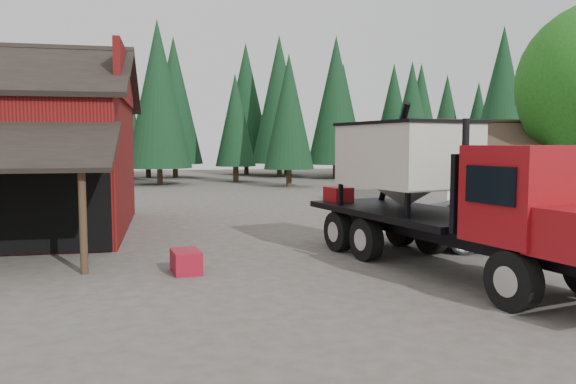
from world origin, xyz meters
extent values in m
plane|color=#4E473D|center=(0.00, 0.00, 0.00)|extent=(120.00, 120.00, 0.00)
cube|color=maroon|center=(-5.00, 10.00, 6.00)|extent=(0.25, 7.00, 2.00)
cylinder|color=#382619|center=(-5.60, 2.10, 1.40)|extent=(0.20, 0.20, 2.80)
cube|color=silver|center=(13.00, 13.00, 1.50)|extent=(8.00, 6.00, 3.00)
cube|color=#38281E|center=(13.00, 11.50, 3.75)|extent=(8.60, 3.42, 1.80)
cube|color=#38281E|center=(13.00, 14.50, 3.75)|extent=(8.60, 3.42, 1.80)
cube|color=silver|center=(9.00, 13.00, 3.75)|extent=(0.20, 4.20, 1.50)
cube|color=silver|center=(17.00, 13.00, 3.75)|extent=(0.20, 4.20, 1.50)
cube|color=#38281E|center=(11.50, 9.98, 1.00)|extent=(0.90, 0.06, 2.00)
cube|color=black|center=(14.50, 9.98, 1.60)|extent=(1.20, 0.06, 1.00)
sphere|color=#166016|center=(15.80, 10.80, 5.00)|extent=(4.40, 4.40, 4.40)
cylinder|color=#382619|center=(6.00, 30.00, 0.80)|extent=(0.44, 0.44, 1.60)
cone|color=#11331A|center=(6.00, 30.00, 5.90)|extent=(3.96, 3.96, 9.00)
cylinder|color=#382619|center=(22.00, 26.00, 0.80)|extent=(0.44, 0.44, 1.60)
cone|color=#11331A|center=(22.00, 26.00, 6.90)|extent=(4.84, 4.84, 11.00)
cylinder|color=#382619|center=(-4.00, 34.00, 0.80)|extent=(0.44, 0.44, 1.60)
cone|color=#11331A|center=(-4.00, 34.00, 7.40)|extent=(5.28, 5.28, 12.00)
cylinder|color=black|center=(3.46, -3.20, 0.63)|extent=(0.67, 1.31, 1.25)
cylinder|color=black|center=(2.24, 2.13, 0.63)|extent=(0.67, 1.31, 1.25)
cylinder|color=black|center=(4.57, 2.67, 0.63)|extent=(0.67, 1.31, 1.25)
cylinder|color=black|center=(1.89, 3.69, 0.63)|extent=(0.67, 1.31, 1.25)
cylinder|color=black|center=(4.22, 4.22, 0.63)|extent=(0.67, 1.31, 1.25)
cube|color=black|center=(3.81, 0.62, 1.08)|extent=(3.41, 9.83, 0.46)
cube|color=maroon|center=(4.51, -2.43, 2.34)|extent=(3.10, 2.50, 2.11)
cube|color=black|center=(4.72, -3.32, 2.68)|extent=(2.35, 0.62, 1.03)
cylinder|color=black|center=(3.17, -1.69, 2.96)|extent=(0.19, 0.19, 2.05)
cube|color=black|center=(4.26, -1.32, 2.28)|extent=(2.75, 0.76, 1.82)
cube|color=black|center=(3.46, 2.18, 1.39)|extent=(4.31, 7.09, 0.18)
cube|color=beige|center=(3.46, 2.18, 3.08)|extent=(3.39, 4.25, 1.82)
cone|color=beige|center=(3.46, 2.18, 1.94)|extent=(3.00, 3.00, 0.80)
cube|color=black|center=(3.46, 2.18, 4.01)|extent=(3.53, 4.39, 0.09)
cylinder|color=black|center=(3.77, 3.89, 2.96)|extent=(0.30, 2.53, 3.48)
cube|color=maroon|center=(2.18, 4.69, 1.71)|extent=(0.87, 1.04, 0.51)
cylinder|color=silver|center=(5.63, -1.42, 0.97)|extent=(0.88, 1.25, 0.64)
imported|color=#AFB1B7|center=(8.00, 3.00, 0.90)|extent=(7.01, 4.49, 1.80)
cube|color=maroon|center=(-2.97, 1.67, 0.30)|extent=(0.84, 1.18, 0.60)
camera|label=1|loc=(-3.43, -13.24, 3.44)|focal=35.00mm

